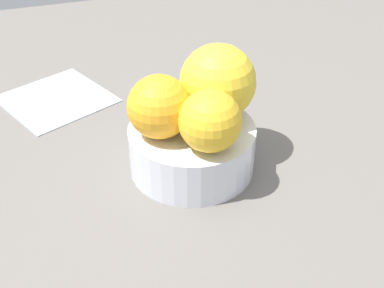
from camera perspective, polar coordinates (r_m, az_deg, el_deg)
ground_plane at (r=55.30cm, az=0.00°, el=-3.37°), size 110.00×110.00×2.00cm
fruit_bowl at (r=53.26cm, az=0.00°, el=-0.54°), size 13.14×13.14×4.97cm
orange_in_bowl_0 at (r=52.00cm, az=2.91°, el=6.95°), size 7.85×7.85×7.85cm
orange_in_bowl_1 at (r=47.36cm, az=2.02°, el=2.60°), size 6.02×6.02×6.02cm
orange_in_bowl_2 at (r=49.27cm, az=-3.68°, el=4.16°), size 6.32×6.32×6.32cm
folded_napkin at (r=68.70cm, az=-14.93°, el=4.93°), size 16.12×16.12×0.30cm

